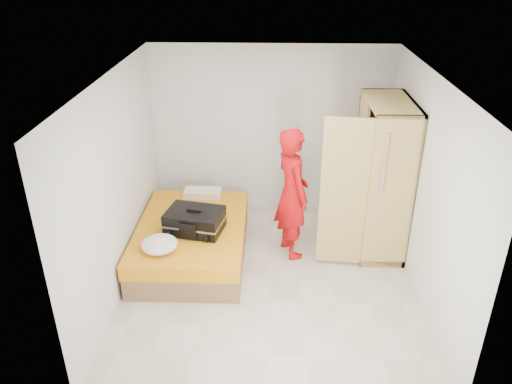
{
  "coord_description": "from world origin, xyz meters",
  "views": [
    {
      "loc": [
        0.01,
        -5.22,
        3.86
      ],
      "look_at": [
        -0.18,
        0.5,
        1.0
      ],
      "focal_mm": 35.0,
      "sensor_mm": 36.0,
      "label": 1
    }
  ],
  "objects_px": {
    "person": "(292,193)",
    "round_cushion": "(159,244)",
    "bed": "(192,240)",
    "wardrobe": "(379,182)",
    "suitcase": "(195,221)"
  },
  "relations": [
    {
      "from": "person",
      "to": "round_cushion",
      "type": "height_order",
      "value": "person"
    },
    {
      "from": "suitcase",
      "to": "wardrobe",
      "type": "bearing_deg",
      "value": 23.43
    },
    {
      "from": "bed",
      "to": "person",
      "type": "relative_size",
      "value": 1.12
    },
    {
      "from": "wardrobe",
      "to": "round_cushion",
      "type": "distance_m",
      "value": 2.99
    },
    {
      "from": "bed",
      "to": "wardrobe",
      "type": "xyz_separation_m",
      "value": [
        2.5,
        0.37,
        0.75
      ]
    },
    {
      "from": "bed",
      "to": "round_cushion",
      "type": "xyz_separation_m",
      "value": [
        -0.29,
        -0.63,
        0.33
      ]
    },
    {
      "from": "person",
      "to": "suitcase",
      "type": "distance_m",
      "value": 1.32
    },
    {
      "from": "bed",
      "to": "round_cushion",
      "type": "relative_size",
      "value": 4.56
    },
    {
      "from": "round_cushion",
      "to": "bed",
      "type": "bearing_deg",
      "value": 65.28
    },
    {
      "from": "wardrobe",
      "to": "person",
      "type": "relative_size",
      "value": 1.16
    },
    {
      "from": "suitcase",
      "to": "round_cushion",
      "type": "xyz_separation_m",
      "value": [
        -0.36,
        -0.49,
        -0.06
      ]
    },
    {
      "from": "person",
      "to": "suitcase",
      "type": "bearing_deg",
      "value": 81.49
    },
    {
      "from": "bed",
      "to": "suitcase",
      "type": "height_order",
      "value": "suitcase"
    },
    {
      "from": "wardrobe",
      "to": "round_cushion",
      "type": "height_order",
      "value": "wardrobe"
    },
    {
      "from": "bed",
      "to": "person",
      "type": "bearing_deg",
      "value": 7.11
    }
  ]
}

